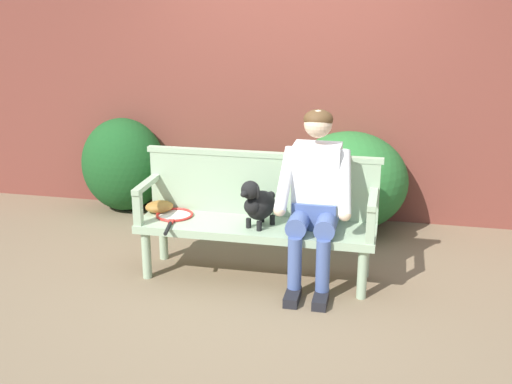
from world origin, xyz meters
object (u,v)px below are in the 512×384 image
Objects in this scene: tennis_racket at (174,216)px; dog_on_bench at (258,203)px; garden_bench at (256,231)px; baseball_glove at (159,207)px; person_seated at (315,193)px.

dog_on_bench is at bearing -6.47° from tennis_racket.
baseball_glove is at bearing 173.09° from garden_bench.
dog_on_bench is 0.85m from baseball_glove.
tennis_racket is at bearing 173.53° from dog_on_bench.
dog_on_bench is (-0.41, -0.06, -0.09)m from person_seated.
person_seated is 5.93× the size of baseball_glove.
person_seated is (0.44, -0.01, 0.33)m from garden_bench.
dog_on_bench reaches higher than baseball_glove.
person_seated reaches higher than baseball_glove.
tennis_racket is at bearing 178.95° from person_seated.
garden_bench is at bearing 178.63° from person_seated.
garden_bench is 3.07× the size of tennis_racket.
dog_on_bench reaches higher than tennis_racket.
baseball_glove is (-0.80, 0.10, 0.10)m from garden_bench.
dog_on_bench is 0.70m from tennis_racket.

